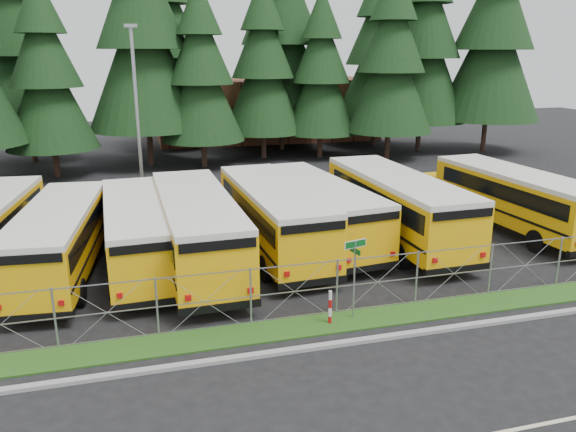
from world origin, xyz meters
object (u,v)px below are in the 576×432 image
at_px(bus_5, 315,211).
at_px(bus_east, 509,200).
at_px(light_standard, 137,111).
at_px(bus_6, 392,207).
at_px(bus_1, 61,241).
at_px(street_sign, 355,263).
at_px(striped_bollard, 330,308).
at_px(bus_4, 271,218).
at_px(bus_2, 138,234).
at_px(bus_3, 196,230).

distance_m(bus_5, bus_east, 10.10).
bearing_deg(bus_east, light_standard, 147.35).
bearing_deg(bus_5, bus_6, -17.24).
bearing_deg(bus_1, bus_east, 6.84).
xyz_separation_m(street_sign, striped_bollard, (-0.89, -0.18, -1.43)).
bearing_deg(bus_4, bus_2, -177.66).
xyz_separation_m(bus_6, bus_east, (6.48, 0.06, -0.09)).
distance_m(bus_4, bus_6, 5.90).
distance_m(street_sign, light_standard, 18.51).
bearing_deg(bus_east, striped_bollard, -152.50).
bearing_deg(bus_1, light_standard, 76.90).
bearing_deg(light_standard, bus_2, -92.27).
relative_size(bus_3, light_standard, 1.19).
distance_m(bus_3, street_sign, 7.80).
xyz_separation_m(bus_4, bus_6, (5.90, -0.05, 0.08)).
bearing_deg(bus_east, bus_4, 175.69).
relative_size(bus_1, light_standard, 1.09).
bearing_deg(street_sign, bus_3, 125.50).
bearing_deg(striped_bollard, bus_2, 130.16).
relative_size(bus_1, bus_2, 0.99).
height_order(bus_3, bus_4, bus_3).
relative_size(bus_5, bus_6, 0.92).
xyz_separation_m(bus_2, bus_4, (5.81, 0.52, 0.09)).
bearing_deg(bus_3, street_sign, -55.96).
relative_size(bus_2, bus_6, 0.90).
xyz_separation_m(bus_3, street_sign, (4.52, -6.34, 0.46)).
distance_m(bus_2, light_standard, 10.90).
bearing_deg(bus_1, bus_2, 6.91).
height_order(bus_1, bus_3, bus_3).
height_order(bus_east, light_standard, light_standard).
bearing_deg(striped_bollard, light_standard, 107.95).
bearing_deg(bus_3, striped_bollard, -62.39).
height_order(bus_2, bus_5, bus_5).
distance_m(bus_5, street_sign, 8.15).
height_order(bus_5, light_standard, light_standard).
height_order(bus_1, street_sign, bus_1).
distance_m(bus_5, bus_6, 3.66).
distance_m(bus_2, bus_east, 18.20).
height_order(bus_4, light_standard, light_standard).
bearing_deg(bus_5, street_sign, -105.35).
distance_m(bus_1, street_sign, 11.96).
bearing_deg(bus_5, light_standard, 124.30).
distance_m(bus_3, light_standard, 11.52).
relative_size(street_sign, striped_bollard, 2.34).
bearing_deg(light_standard, striped_bollard, -72.05).
xyz_separation_m(street_sign, light_standard, (-6.46, 16.99, 3.47)).
relative_size(bus_4, bus_6, 0.95).
bearing_deg(street_sign, bus_5, 81.11).
height_order(bus_6, light_standard, light_standard).
height_order(striped_bollard, light_standard, light_standard).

